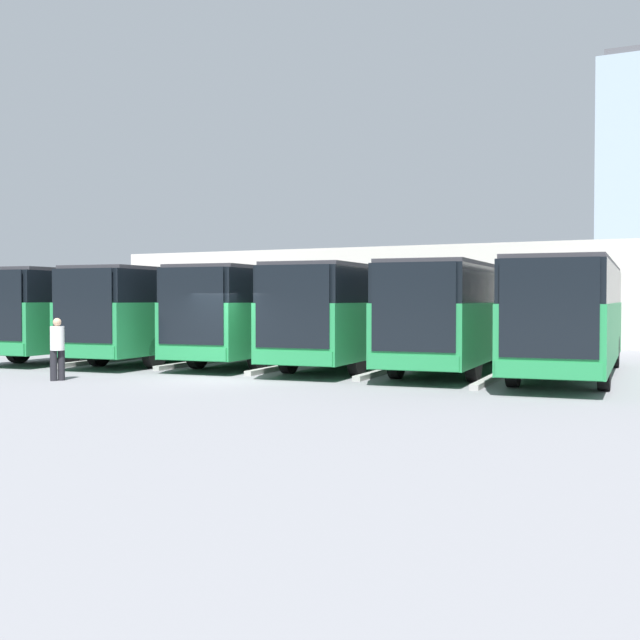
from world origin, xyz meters
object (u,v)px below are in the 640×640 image
object	(u,v)px
bus_4	(184,310)
bus_5	(107,310)
bus_0	(570,313)
bus_1	(462,312)
bus_2	(362,311)
pedestrian	(57,347)
bus_3	(275,311)

from	to	relation	value
bus_4	bus_5	bearing A→B (deg)	-0.85
bus_0	bus_1	size ratio (longest dim) A/B	1.00
bus_2	pedestrian	world-z (taller)	bus_2
bus_5	pedestrian	xyz separation A→B (m)	(-5.10, 7.80, -0.94)
bus_1	pedestrian	xyz separation A→B (m)	(9.24, 8.66, -0.94)
bus_4	bus_5	world-z (taller)	same
bus_0	bus_1	distance (m)	3.66
bus_1	bus_4	bearing A→B (deg)	-1.34
bus_2	bus_5	bearing A→B (deg)	-0.14
bus_3	bus_0	bearing A→B (deg)	170.71
bus_0	bus_4	size ratio (longest dim) A/B	1.00
bus_2	bus_3	world-z (taller)	same
bus_3	pedestrian	xyz separation A→B (m)	(2.07, 8.81, -0.94)
bus_0	bus_2	distance (m)	7.20
bus_4	pedestrian	bearing A→B (deg)	96.01
bus_4	bus_0	bearing A→B (deg)	174.96
bus_4	pedestrian	distance (m)	8.23
bus_0	pedestrian	bearing A→B (deg)	27.10
bus_0	bus_3	world-z (taller)	same
bus_1	pedestrian	size ratio (longest dim) A/B	6.80
bus_4	pedestrian	xyz separation A→B (m)	(-1.51, 8.03, -0.94)
bus_2	bus_1	bearing A→B (deg)	175.55
bus_5	pedestrian	size ratio (longest dim) A/B	6.80
bus_2	bus_5	xyz separation A→B (m)	(10.75, 0.85, 0.00)
bus_3	bus_5	size ratio (longest dim) A/B	1.00
bus_3	bus_4	xyz separation A→B (m)	(3.58, 0.78, 0.00)
bus_1	bus_3	size ratio (longest dim) A/B	1.00
bus_3	bus_4	size ratio (longest dim) A/B	1.00
bus_2	bus_4	bearing A→B (deg)	0.21
bus_2	bus_4	distance (m)	7.20
bus_3	bus_1	bearing A→B (deg)	174.12
bus_1	bus_5	size ratio (longest dim) A/B	1.00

